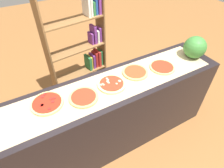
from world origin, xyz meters
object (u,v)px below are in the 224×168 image
(pizza_plain_3, at_px, (135,72))
(watermelon, at_px, (195,47))
(pizza_plain_1, at_px, (84,97))
(pizza_pepperoni_0, at_px, (47,103))
(bookshelf, at_px, (85,50))
(pizza_mushroom_2, at_px, (112,84))
(pizza_plain_4, at_px, (162,67))

(pizza_plain_3, distance_m, watermelon, 0.80)
(pizza_plain_3, height_order, watermelon, watermelon)
(pizza_plain_1, xyz_separation_m, pizza_plain_3, (0.64, 0.08, -0.00))
(pizza_plain_3, bearing_deg, pizza_pepperoni_0, 179.25)
(pizza_pepperoni_0, relative_size, bookshelf, 0.18)
(pizza_mushroom_2, xyz_separation_m, watermelon, (1.11, -0.03, 0.12))
(pizza_mushroom_2, height_order, bookshelf, bookshelf)
(pizza_pepperoni_0, height_order, watermelon, watermelon)
(pizza_mushroom_2, relative_size, pizza_plain_4, 1.04)
(pizza_plain_1, height_order, bookshelf, bookshelf)
(pizza_mushroom_2, xyz_separation_m, pizza_plain_4, (0.64, -0.03, -0.00))
(pizza_mushroom_2, distance_m, pizza_plain_3, 0.32)
(pizza_plain_1, height_order, pizza_plain_4, pizza_plain_1)
(pizza_plain_1, distance_m, bookshelf, 1.16)
(pizza_pepperoni_0, bearing_deg, pizza_mushroom_2, -5.12)
(pizza_plain_1, distance_m, pizza_mushroom_2, 0.32)
(pizza_plain_4, height_order, bookshelf, bookshelf)
(pizza_pepperoni_0, bearing_deg, pizza_plain_4, -3.78)
(pizza_pepperoni_0, bearing_deg, pizza_plain_1, -15.79)
(watermelon, bearing_deg, pizza_plain_4, 179.76)
(pizza_plain_1, xyz_separation_m, watermelon, (1.42, 0.00, 0.12))
(pizza_plain_3, xyz_separation_m, pizza_plain_4, (0.32, -0.07, -0.00))
(pizza_plain_4, height_order, watermelon, watermelon)
(pizza_mushroom_2, bearing_deg, pizza_plain_4, -2.43)
(pizza_mushroom_2, relative_size, watermelon, 1.12)
(pizza_plain_3, relative_size, bookshelf, 0.17)
(watermelon, xyz_separation_m, bookshelf, (-0.98, 1.05, -0.31))
(pizza_mushroom_2, bearing_deg, pizza_plain_3, 7.95)
(pizza_mushroom_2, relative_size, pizza_plain_3, 1.03)
(pizza_plain_3, bearing_deg, watermelon, -5.34)
(pizza_plain_1, relative_size, pizza_plain_3, 0.99)
(pizza_pepperoni_0, bearing_deg, watermelon, -2.83)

